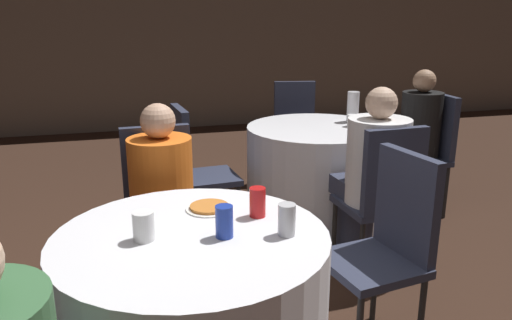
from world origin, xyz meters
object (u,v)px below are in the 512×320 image
at_px(soda_can_blue, 224,222).
at_px(bottle_far, 353,107).
at_px(chair_far_north, 295,124).
at_px(soda_can_red, 258,202).
at_px(pizza_plate_near, 209,207).
at_px(person_white_shirt, 370,177).
at_px(chair_far_west, 194,163).
at_px(person_orange_shirt, 164,208).
at_px(chair_far_south, 385,191).
at_px(soda_can_silver, 287,220).
at_px(chair_near_east, 390,236).
at_px(person_black_shirt, 410,144).
at_px(table_far, 316,175).
at_px(chair_near_north, 160,197).
at_px(chair_far_east, 430,144).

height_order(soda_can_blue, bottle_far, bottle_far).
relative_size(chair_far_north, soda_can_red, 7.78).
bearing_deg(pizza_plate_near, soda_can_red, -35.43).
bearing_deg(bottle_far, person_white_shirt, -108.41).
height_order(chair_far_west, person_orange_shirt, person_orange_shirt).
xyz_separation_m(soda_can_red, bottle_far, (1.21, 1.64, 0.05)).
bearing_deg(chair_far_west, chair_far_south, 43.95).
xyz_separation_m(pizza_plate_near, soda_can_silver, (0.23, -0.33, 0.05)).
height_order(person_white_shirt, soda_can_red, person_white_shirt).
relative_size(chair_near_east, soda_can_silver, 7.78).
bearing_deg(soda_can_silver, person_white_shirt, 48.28).
distance_m(person_white_shirt, person_black_shirt, 1.04).
bearing_deg(table_far, person_black_shirt, -2.64).
distance_m(chair_far_south, person_black_shirt, 1.15).
relative_size(chair_near_north, chair_far_north, 1.00).
relative_size(pizza_plate_near, soda_can_silver, 1.64).
height_order(chair_far_north, pizza_plate_near, chair_far_north).
bearing_deg(chair_far_east, soda_can_red, 132.07).
height_order(chair_far_south, chair_far_north, same).
relative_size(person_white_shirt, person_black_shirt, 1.00).
height_order(person_orange_shirt, soda_can_blue, person_orange_shirt).
xyz_separation_m(chair_near_north, chair_far_east, (2.15, 0.66, 0.00)).
bearing_deg(soda_can_blue, chair_far_west, 86.10).
distance_m(chair_far_south, chair_far_west, 1.30).
height_order(chair_near_east, person_black_shirt, person_black_shirt).
bearing_deg(person_orange_shirt, soda_can_red, 113.59).
distance_m(pizza_plate_near, bottle_far, 2.06).
distance_m(person_orange_shirt, pizza_plate_near, 0.58).
bearing_deg(person_black_shirt, bottle_far, 73.71).
relative_size(chair_near_north, soda_can_blue, 7.78).
xyz_separation_m(person_black_shirt, soda_can_red, (-1.64, -1.50, 0.24)).
distance_m(chair_far_north, person_black_shirt, 1.13).
bearing_deg(chair_near_east, chair_near_north, 41.93).
bearing_deg(chair_far_north, chair_far_east, 138.56).
xyz_separation_m(chair_far_south, person_black_shirt, (0.72, 0.90, 0.01)).
bearing_deg(chair_far_south, person_black_shirt, 48.70).
bearing_deg(pizza_plate_near, chair_near_north, 102.85).
distance_m(table_far, chair_far_north, 0.96).
bearing_deg(person_orange_shirt, chair_far_west, -111.60).
bearing_deg(chair_near_east, person_orange_shirt, 48.29).
relative_size(chair_far_west, bottle_far, 4.13).
bearing_deg(person_white_shirt, bottle_far, 68.72).
xyz_separation_m(person_black_shirt, pizza_plate_near, (-1.81, -1.37, 0.18)).
bearing_deg(table_far, soda_can_blue, -121.68).
height_order(person_orange_shirt, person_black_shirt, person_black_shirt).
bearing_deg(chair_near_east, table_far, -18.07).
relative_size(chair_far_north, soda_can_silver, 7.78).
bearing_deg(chair_far_north, table_far, 90.00).
height_order(chair_far_east, soda_can_red, chair_far_east).
bearing_deg(pizza_plate_near, soda_can_blue, -88.60).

